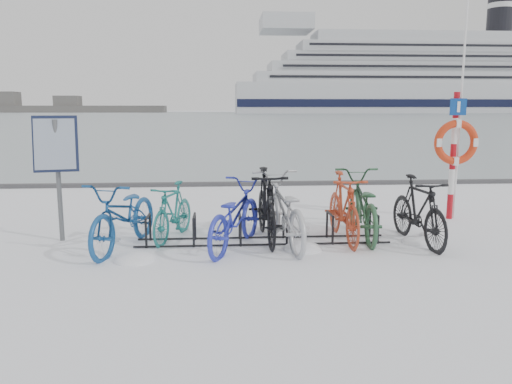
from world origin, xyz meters
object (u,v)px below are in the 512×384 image
lifebuoy_station (456,143)px  info_board (56,152)px  bike_rack (263,231)px  cruise_ferry (404,82)px

lifebuoy_station → info_board: bearing=-171.0°
bike_rack → info_board: size_ratio=2.00×
bike_rack → cruise_ferry: (78.18, 208.05, 13.00)m
cruise_ferry → lifebuoy_station: bearing=-109.8°
info_board → cruise_ferry: cruise_ferry is taller
bike_rack → info_board: (-3.22, 0.29, 1.26)m
info_board → bike_rack: bearing=-17.1°
info_board → lifebuoy_station: 7.05m
bike_rack → lifebuoy_station: size_ratio=0.91×
bike_rack → info_board: 3.47m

